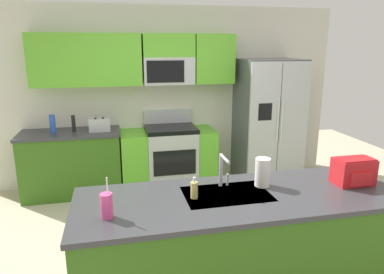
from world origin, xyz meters
The scene contains 14 objects.
ground_plane centered at (0.00, 0.00, 0.00)m, with size 9.00×9.00×0.00m, color beige.
kitchen_wall_unit centered at (-0.14, 2.08, 1.47)m, with size 5.20×0.43×2.60m.
back_counter centered at (-1.40, 1.80, 0.45)m, with size 1.34×0.63×0.90m.
range_oven centered at (-0.04, 1.80, 0.44)m, with size 1.36×0.61×1.10m.
refrigerator centered at (1.48, 1.73, 0.93)m, with size 0.90×0.76×1.85m.
island_counter centered at (0.15, -0.69, 0.45)m, with size 2.58×0.89×0.90m.
toaster centered at (-0.99, 1.75, 0.99)m, with size 0.28×0.16×0.18m.
pepper_mill centered at (-1.34, 1.80, 1.01)m, with size 0.05×0.05×0.23m, color black.
bottle_blue centered at (-1.60, 1.78, 1.03)m, with size 0.08×0.08×0.25m, color blue.
sink_faucet centered at (0.06, -0.50, 1.07)m, with size 0.08×0.21×0.28m.
drink_cup_pink centered at (-0.87, -0.84, 0.99)m, with size 0.08×0.08×0.29m.
soap_dispenser centered at (-0.22, -0.66, 0.97)m, with size 0.06×0.06×0.17m.
paper_towel_roll centered at (0.39, -0.55, 1.02)m, with size 0.12×0.12×0.24m, color white.
backpack centered at (1.16, -0.68, 1.02)m, with size 0.32×0.22×0.23m.
Camera 1 is at (-0.79, -3.11, 2.04)m, focal length 32.95 mm.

